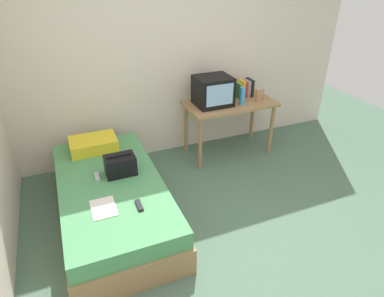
# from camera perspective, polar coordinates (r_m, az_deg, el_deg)

# --- Properties ---
(ground_plane) EXTENTS (8.00, 8.00, 0.00)m
(ground_plane) POSITION_cam_1_polar(r_m,az_deg,el_deg) (3.32, 8.11, -15.30)
(ground_plane) COLOR #4C6B56
(wall_back) EXTENTS (5.20, 0.10, 2.60)m
(wall_back) POSITION_cam_1_polar(r_m,az_deg,el_deg) (4.32, -4.30, 15.61)
(wall_back) COLOR beige
(wall_back) RESTS_ON ground
(bed) EXTENTS (1.00, 2.00, 0.44)m
(bed) POSITION_cam_1_polar(r_m,az_deg,el_deg) (3.50, -13.42, -8.45)
(bed) COLOR #9E754C
(bed) RESTS_ON ground
(desk) EXTENTS (1.16, 0.60, 0.73)m
(desk) POSITION_cam_1_polar(r_m,az_deg,el_deg) (4.41, 6.43, 6.74)
(desk) COLOR #9E754C
(desk) RESTS_ON ground
(tv) EXTENTS (0.44, 0.39, 0.36)m
(tv) POSITION_cam_1_polar(r_m,az_deg,el_deg) (4.22, 3.60, 9.79)
(tv) COLOR black
(tv) RESTS_ON desk
(water_bottle) EXTENTS (0.07, 0.07, 0.22)m
(water_bottle) POSITION_cam_1_polar(r_m,az_deg,el_deg) (4.29, 8.60, 8.84)
(water_bottle) COLOR #3399DB
(water_bottle) RESTS_ON desk
(book_row) EXTENTS (0.22, 0.17, 0.23)m
(book_row) POSITION_cam_1_polar(r_m,az_deg,el_deg) (4.57, 8.89, 10.11)
(book_row) COLOR #337F47
(book_row) RESTS_ON desk
(picture_frame) EXTENTS (0.11, 0.02, 0.15)m
(picture_frame) POSITION_cam_1_polar(r_m,az_deg,el_deg) (4.45, 11.52, 8.86)
(picture_frame) COLOR #9E754C
(picture_frame) RESTS_ON desk
(pillow) EXTENTS (0.52, 0.36, 0.14)m
(pillow) POSITION_cam_1_polar(r_m,az_deg,el_deg) (3.95, -16.47, 0.73)
(pillow) COLOR yellow
(pillow) RESTS_ON bed
(handbag) EXTENTS (0.30, 0.20, 0.23)m
(handbag) POSITION_cam_1_polar(r_m,az_deg,el_deg) (3.42, -12.13, -2.78)
(handbag) COLOR black
(handbag) RESTS_ON bed
(magazine) EXTENTS (0.21, 0.29, 0.01)m
(magazine) POSITION_cam_1_polar(r_m,az_deg,el_deg) (3.05, -14.87, -9.77)
(magazine) COLOR white
(magazine) RESTS_ON bed
(remote_dark) EXTENTS (0.04, 0.16, 0.02)m
(remote_dark) POSITION_cam_1_polar(r_m,az_deg,el_deg) (3.00, -9.01, -9.53)
(remote_dark) COLOR black
(remote_dark) RESTS_ON bed
(remote_silver) EXTENTS (0.04, 0.14, 0.02)m
(remote_silver) POSITION_cam_1_polar(r_m,az_deg,el_deg) (3.46, -15.90, -4.62)
(remote_silver) COLOR #B7B7BC
(remote_silver) RESTS_ON bed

